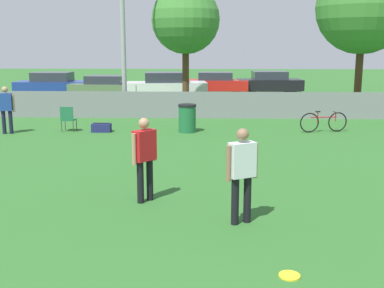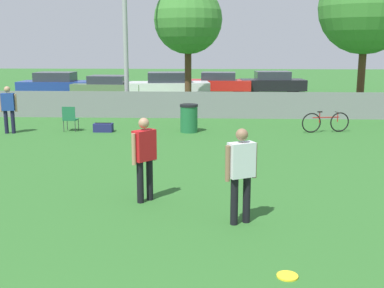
% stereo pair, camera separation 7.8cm
% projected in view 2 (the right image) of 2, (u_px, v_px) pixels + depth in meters
% --- Properties ---
extents(fence_backline, '(23.92, 0.07, 1.21)m').
position_uv_depth(fence_backline, '(185.00, 105.00, 19.83)').
color(fence_backline, gray).
rests_on(fence_backline, ground_plane).
extents(tree_near_pole, '(3.21, 3.21, 5.76)m').
position_uv_depth(tree_near_pole, '(188.00, 20.00, 22.51)').
color(tree_near_pole, '#4C331E').
rests_on(tree_near_pole, ground_plane).
extents(tree_far_right, '(3.97, 3.97, 6.55)m').
position_uv_depth(tree_far_right, '(366.00, 7.00, 20.29)').
color(tree_far_right, '#4C331E').
rests_on(tree_far_right, ground_plane).
extents(player_defender_red, '(0.45, 0.48, 1.64)m').
position_uv_depth(player_defender_red, '(144.00, 153.00, 9.15)').
color(player_defender_red, black).
rests_on(player_defender_red, ground_plane).
extents(player_receiver_white, '(0.54, 0.40, 1.64)m').
position_uv_depth(player_receiver_white, '(241.00, 169.00, 7.99)').
color(player_receiver_white, black).
rests_on(player_receiver_white, ground_plane).
extents(spectator_in_blue, '(0.57, 0.28, 1.61)m').
position_uv_depth(spectator_in_blue, '(8.00, 106.00, 16.33)').
color(spectator_in_blue, '#191933').
rests_on(spectator_in_blue, ground_plane).
extents(frisbee_disc, '(0.28, 0.28, 0.03)m').
position_uv_depth(frisbee_disc, '(287.00, 276.00, 6.28)').
color(frisbee_disc, yellow).
rests_on(frisbee_disc, ground_plane).
extents(folding_chair_sideline, '(0.46, 0.46, 0.88)m').
position_uv_depth(folding_chair_sideline, '(70.00, 117.00, 16.82)').
color(folding_chair_sideline, '#333338').
rests_on(folding_chair_sideline, ground_plane).
extents(bicycle_sideline, '(1.70, 0.50, 0.74)m').
position_uv_depth(bicycle_sideline, '(326.00, 122.00, 16.64)').
color(bicycle_sideline, black).
rests_on(bicycle_sideline, ground_plane).
extents(trash_bin, '(0.63, 0.63, 0.97)m').
position_uv_depth(trash_bin, '(189.00, 118.00, 16.65)').
color(trash_bin, '#1E6638').
rests_on(trash_bin, ground_plane).
extents(gear_bag_sideline, '(0.65, 0.36, 0.32)m').
position_uv_depth(gear_bag_sideline, '(103.00, 128.00, 16.79)').
color(gear_bag_sideline, navy).
rests_on(gear_bag_sideline, ground_plane).
extents(parked_car_blue, '(4.19, 1.86, 1.41)m').
position_uv_depth(parked_car_blue, '(56.00, 85.00, 28.51)').
color(parked_car_blue, black).
rests_on(parked_car_blue, ground_plane).
extents(parked_car_olive, '(4.04, 1.97, 1.29)m').
position_uv_depth(parked_car_olive, '(108.00, 87.00, 27.30)').
color(parked_car_olive, black).
rests_on(parked_car_olive, ground_plane).
extents(parked_car_white, '(4.70, 2.33, 1.47)m').
position_uv_depth(parked_car_white, '(169.00, 86.00, 27.26)').
color(parked_car_white, black).
rests_on(parked_car_white, ground_plane).
extents(parked_car_red, '(4.04, 1.87, 1.33)m').
position_uv_depth(parked_car_red, '(218.00, 83.00, 29.87)').
color(parked_car_red, black).
rests_on(parked_car_red, ground_plane).
extents(parked_car_dark, '(4.12, 2.02, 1.37)m').
position_uv_depth(parked_car_dark, '(272.00, 83.00, 30.17)').
color(parked_car_dark, black).
rests_on(parked_car_dark, ground_plane).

